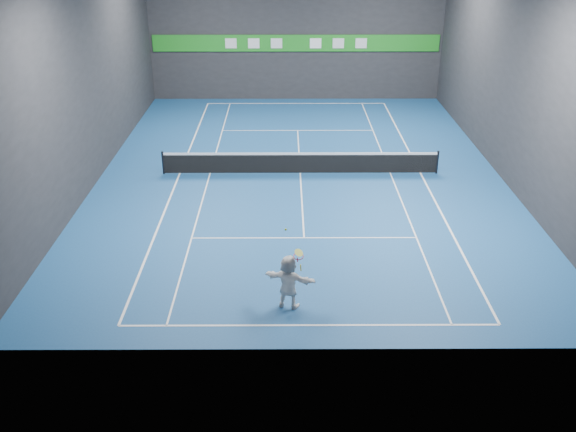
{
  "coord_description": "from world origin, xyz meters",
  "views": [
    {
      "loc": [
        -0.69,
        -27.2,
        10.73
      ],
      "look_at": [
        -0.59,
        -7.7,
        1.5
      ],
      "focal_mm": 40.0,
      "sensor_mm": 36.0,
      "label": 1
    }
  ],
  "objects_px": {
    "tennis_ball": "(286,230)",
    "tennis_racket": "(299,257)",
    "player": "(289,282)",
    "tennis_net": "(300,162)"
  },
  "relations": [
    {
      "from": "player",
      "to": "tennis_racket",
      "type": "distance_m",
      "value": 0.85
    },
    {
      "from": "player",
      "to": "tennis_ball",
      "type": "height_order",
      "value": "tennis_ball"
    },
    {
      "from": "player",
      "to": "tennis_net",
      "type": "relative_size",
      "value": 0.14
    },
    {
      "from": "tennis_racket",
      "to": "tennis_net",
      "type": "bearing_deg",
      "value": 88.43
    },
    {
      "from": "player",
      "to": "tennis_net",
      "type": "xyz_separation_m",
      "value": [
        0.59,
        10.89,
        -0.32
      ]
    },
    {
      "from": "player",
      "to": "tennis_racket",
      "type": "height_order",
      "value": "tennis_racket"
    },
    {
      "from": "player",
      "to": "tennis_ball",
      "type": "bearing_deg",
      "value": -51.42
    },
    {
      "from": "tennis_net",
      "to": "tennis_racket",
      "type": "xyz_separation_m",
      "value": [
        -0.3,
        -10.85,
        1.11
      ]
    },
    {
      "from": "tennis_ball",
      "to": "tennis_net",
      "type": "distance_m",
      "value": 10.86
    },
    {
      "from": "tennis_ball",
      "to": "tennis_racket",
      "type": "relative_size",
      "value": 0.09
    }
  ]
}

